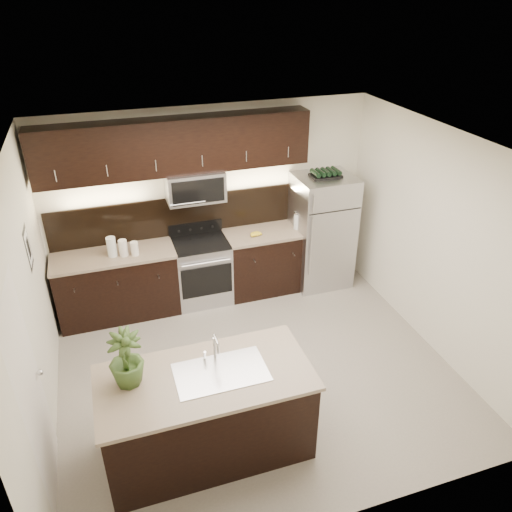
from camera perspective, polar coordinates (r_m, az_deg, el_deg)
The scene contains 12 objects.
ground at distance 6.11m, azimuth 0.00°, elevation -12.87°, with size 4.50×4.50×0.00m, color gray.
room_walls at distance 5.07m, azimuth -1.05°, elevation 0.97°, with size 4.52×4.02×2.71m.
counter_run at distance 7.07m, azimuth -7.83°, elevation -1.93°, with size 3.51×0.65×0.94m.
upper_fixtures at distance 6.52m, azimuth -8.85°, elevation 11.42°, with size 3.49×0.40×1.66m.
island at distance 4.99m, azimuth -5.58°, elevation -17.45°, with size 1.96×0.96×0.94m.
sink_faucet at distance 4.68m, azimuth -4.07°, elevation -12.92°, with size 0.84×0.50×0.28m.
refrigerator at distance 7.39m, azimuth 7.51°, elevation 2.84°, with size 0.81×0.73×1.68m, color #B2B2B7.
wine_rack at distance 7.05m, azimuth 7.97°, elevation 9.32°, with size 0.42×0.26×0.10m.
plant at distance 4.54m, azimuth -14.66°, elevation -11.28°, with size 0.30×0.30×0.54m, color #334B1E.
canisters at distance 6.65m, azimuth -15.24°, elevation 0.93°, with size 0.39×0.18×0.26m.
french_press at distance 7.16m, azimuth 4.79°, elevation 4.08°, with size 0.12×0.12×0.34m.
bananas at distance 6.96m, azimuth -0.42°, elevation 2.48°, with size 0.17×0.13×0.05m, color gold.
Camera 1 is at (-1.43, -4.31, 4.09)m, focal length 35.00 mm.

